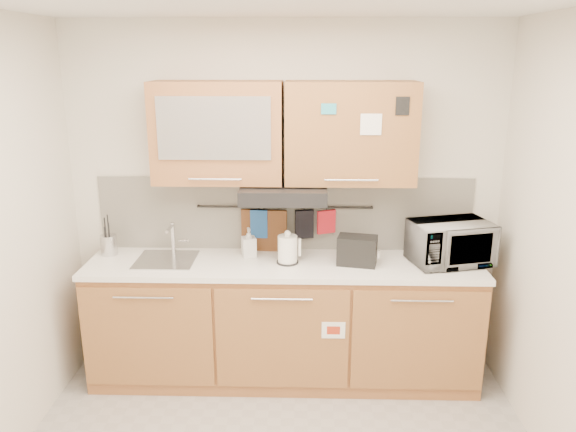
{
  "coord_description": "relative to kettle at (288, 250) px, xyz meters",
  "views": [
    {
      "loc": [
        0.14,
        -2.58,
        2.35
      ],
      "look_at": [
        0.04,
        1.05,
        1.31
      ],
      "focal_mm": 35.0,
      "sensor_mm": 36.0,
      "label": 1
    }
  ],
  "objects": [
    {
      "name": "utensil_crock",
      "position": [
        -1.33,
        0.14,
        -0.02
      ],
      "size": [
        0.14,
        0.14,
        0.3
      ],
      "rotation": [
        0.0,
        0.0,
        0.13
      ],
      "color": "#BABABF",
      "rests_on": "countertop"
    },
    {
      "name": "cutting_board",
      "position": [
        -0.19,
        0.26,
        0.01
      ],
      "size": [
        0.34,
        0.05,
        0.42
      ],
      "primitive_type": "cube",
      "rotation": [
        0.0,
        0.0,
        -0.08
      ],
      "color": "brown",
      "rests_on": "utensil_rail"
    },
    {
      "name": "soap_bottle",
      "position": [
        -0.29,
        0.13,
        0.01
      ],
      "size": [
        0.12,
        0.12,
        0.22
      ],
      "primitive_type": "imported",
      "rotation": [
        0.0,
        0.0,
        0.28
      ],
      "color": "#999999",
      "rests_on": "countertop"
    },
    {
      "name": "upper_cabinets",
      "position": [
        -0.04,
        0.14,
        0.81
      ],
      "size": [
        1.82,
        0.37,
        0.7
      ],
      "color": "#AF6E3E",
      "rests_on": "wall_back"
    },
    {
      "name": "microwave",
      "position": [
        1.15,
        0.04,
        0.05
      ],
      "size": [
        0.62,
        0.5,
        0.3
      ],
      "primitive_type": "imported",
      "rotation": [
        0.0,
        0.0,
        0.26
      ],
      "color": "#999999",
      "rests_on": "countertop"
    },
    {
      "name": "oven_mitt",
      "position": [
        -0.22,
        0.26,
        0.12
      ],
      "size": [
        0.13,
        0.04,
        0.21
      ],
      "primitive_type": "cube",
      "rotation": [
        0.0,
        0.0,
        -0.09
      ],
      "color": "#21529B",
      "rests_on": "utensil_rail"
    },
    {
      "name": "backsplash",
      "position": [
        -0.03,
        0.31,
        0.18
      ],
      "size": [
        2.8,
        0.02,
        0.56
      ],
      "primitive_type": "cube",
      "color": "silver",
      "rests_on": "countertop"
    },
    {
      "name": "pot_holder",
      "position": [
        0.28,
        0.26,
        0.14
      ],
      "size": [
        0.14,
        0.08,
        0.18
      ],
      "primitive_type": "cube",
      "rotation": [
        0.0,
        0.0,
        0.42
      ],
      "color": "red",
      "rests_on": "utensil_rail"
    },
    {
      "name": "base_cabinet",
      "position": [
        -0.03,
        0.01,
        -0.61
      ],
      "size": [
        2.8,
        0.64,
        0.88
      ],
      "color": "#AF6E3E",
      "rests_on": "floor"
    },
    {
      "name": "dark_pouch",
      "position": [
        0.12,
        0.26,
        0.12
      ],
      "size": [
        0.14,
        0.07,
        0.22
      ],
      "primitive_type": "cube",
      "rotation": [
        0.0,
        0.0,
        0.22
      ],
      "color": "black",
      "rests_on": "utensil_rail"
    },
    {
      "name": "kettle",
      "position": [
        0.0,
        0.0,
        0.0
      ],
      "size": [
        0.18,
        0.17,
        0.24
      ],
      "rotation": [
        0.0,
        0.0,
        0.33
      ],
      "color": "white",
      "rests_on": "countertop"
    },
    {
      "name": "range_hood",
      "position": [
        -0.03,
        0.07,
        0.4
      ],
      "size": [
        0.6,
        0.46,
        0.1
      ],
      "primitive_type": "cube",
      "color": "black",
      "rests_on": "upper_cabinets"
    },
    {
      "name": "countertop",
      "position": [
        -0.03,
        0.01,
        -0.12
      ],
      "size": [
        2.82,
        0.62,
        0.04
      ],
      "primitive_type": "cube",
      "color": "white",
      "rests_on": "base_cabinet"
    },
    {
      "name": "wall_back",
      "position": [
        -0.03,
        0.32,
        0.28
      ],
      "size": [
        3.2,
        0.0,
        3.2
      ],
      "primitive_type": "plane",
      "rotation": [
        1.57,
        0.0,
        0.0
      ],
      "color": "silver",
      "rests_on": "ground"
    },
    {
      "name": "toaster",
      "position": [
        0.49,
        -0.01,
        0.01
      ],
      "size": [
        0.3,
        0.21,
        0.21
      ],
      "rotation": [
        0.0,
        0.0,
        -0.21
      ],
      "color": "black",
      "rests_on": "countertop"
    },
    {
      "name": "utensil_rail",
      "position": [
        -0.03,
        0.27,
        0.24
      ],
      "size": [
        1.3,
        0.02,
        0.02
      ],
      "primitive_type": "cylinder",
      "rotation": [
        0.0,
        1.57,
        0.0
      ],
      "color": "black",
      "rests_on": "backsplash"
    },
    {
      "name": "sink",
      "position": [
        -0.88,
        0.03,
        -0.09
      ],
      "size": [
        0.42,
        0.4,
        0.26
      ],
      "color": "silver",
      "rests_on": "countertop"
    }
  ]
}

